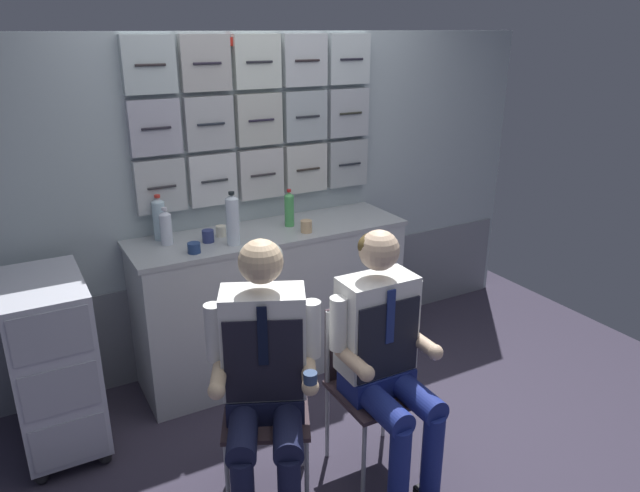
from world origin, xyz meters
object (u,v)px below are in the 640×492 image
(folding_chair_right, at_px, (366,368))
(coffee_cup_spare, at_px, (194,248))
(crew_member_right, at_px, (385,350))
(water_bottle_tall, at_px, (289,209))
(service_trolley, at_px, (53,361))
(crew_member_left, at_px, (264,369))
(folding_chair_left, at_px, (266,388))

(folding_chair_right, distance_m, coffee_cup_spare, 1.17)
(crew_member_right, relative_size, coffee_cup_spare, 17.66)
(water_bottle_tall, distance_m, coffee_cup_spare, 0.71)
(service_trolley, height_order, folding_chair_right, service_trolley)
(service_trolley, height_order, crew_member_left, crew_member_left)
(service_trolley, distance_m, folding_chair_left, 1.18)
(folding_chair_left, xyz_separation_m, coffee_cup_spare, (-0.06, 0.82, 0.47))
(folding_chair_left, relative_size, folding_chair_right, 1.00)
(service_trolley, relative_size, folding_chair_right, 1.13)
(service_trolley, height_order, crew_member_right, crew_member_right)
(folding_chair_right, bearing_deg, folding_chair_left, 170.82)
(crew_member_right, bearing_deg, coffee_cup_spare, 118.46)
(folding_chair_left, bearing_deg, crew_member_left, -114.66)
(crew_member_right, distance_m, water_bottle_tall, 1.30)
(crew_member_left, distance_m, crew_member_right, 0.59)
(crew_member_right, height_order, water_bottle_tall, crew_member_right)
(water_bottle_tall, height_order, coffee_cup_spare, water_bottle_tall)
(water_bottle_tall, bearing_deg, folding_chair_left, -122.11)
(crew_member_right, xyz_separation_m, water_bottle_tall, (0.11, 1.24, 0.36))
(crew_member_left, bearing_deg, water_bottle_tall, 58.77)
(service_trolley, height_order, water_bottle_tall, water_bottle_tall)
(crew_member_right, distance_m, coffee_cup_spare, 1.25)
(folding_chair_left, height_order, coffee_cup_spare, coffee_cup_spare)
(service_trolley, xyz_separation_m, folding_chair_right, (1.39, -0.88, 0.02))
(folding_chair_right, relative_size, coffee_cup_spare, 11.72)
(folding_chair_right, xyz_separation_m, crew_member_right, (-0.00, -0.16, 0.19))
(service_trolley, relative_size, water_bottle_tall, 4.03)
(service_trolley, relative_size, coffee_cup_spare, 13.23)
(coffee_cup_spare, bearing_deg, crew_member_left, -90.38)
(service_trolley, distance_m, crew_member_right, 1.75)
(folding_chair_left, distance_m, crew_member_right, 0.60)
(water_bottle_tall, bearing_deg, crew_member_right, -94.96)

